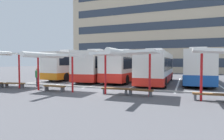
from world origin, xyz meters
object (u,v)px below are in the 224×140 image
Objects in this scene: waiting_shelter_1 at (52,56)px; waiting_passenger_0 at (37,76)px; bench_3 at (115,89)px; coach_bus_3 at (157,68)px; waiting_shelter_2 at (125,54)px; bench_4 at (140,91)px; bench_1 at (14,84)px; coach_bus_0 at (77,66)px; waiting_shelter_0 at (2,54)px; coach_bus_1 at (101,66)px; bench_2 at (54,87)px; coach_bus_4 at (197,67)px; bench_5 at (211,95)px; coach_bus_2 at (129,67)px.

waiting_shelter_1 is 4.17m from waiting_passenger_0.
bench_3 is 1.11× the size of waiting_passenger_0.
coach_bus_3 is 5.76× the size of bench_3.
bench_4 is at bearing 25.82° from waiting_shelter_2.
coach_bus_0 is at bearing 89.02° from bench_1.
waiting_passenger_0 is at bearing 39.25° from waiting_shelter_0.
coach_bus_1 is 7.16× the size of waiting_passenger_0.
coach_bus_0 is at bearing 97.20° from waiting_passenger_0.
waiting_passenger_0 is (-3.25, 1.78, 0.65)m from bench_2.
coach_bus_1 is at bearing 167.98° from coach_bus_3.
waiting_shelter_1 is at bearing -2.32° from waiting_shelter_0.
coach_bus_4 is 10.98m from bench_4.
bench_1 is (-0.17, -10.02, -1.43)m from coach_bus_0.
bench_5 is (5.04, 0.23, -2.43)m from waiting_shelter_2.
coach_bus_2 reaches higher than bench_2.
bench_1 is at bearing -131.73° from waiting_passenger_0.
bench_1 and bench_4 have the same top height.
waiting_shelter_2 is 2.46× the size of bench_5.
coach_bus_3 is (7.19, -1.53, -0.09)m from coach_bus_1.
coach_bus_3 is 11.95m from waiting_passenger_0.
bench_1 is 9.36m from bench_3.
waiting_shelter_0 is 2.66× the size of bench_5.
bench_1 is (-11.09, -8.18, -1.31)m from coach_bus_3.
waiting_shelter_1 reaches higher than bench_4.
waiting_passenger_0 is at bearing -145.46° from coach_bus_3.
coach_bus_0 is 7.31m from coach_bus_2.
bench_1 is at bearing -143.59° from coach_bus_3.
bench_5 is (16.20, 0.07, -2.62)m from waiting_shelter_0.
bench_5 is (11.40, -9.99, -1.40)m from coach_bus_1.
bench_1 is at bearing 177.16° from waiting_shelter_2.
bench_2 is 0.39× the size of waiting_shelter_2.
coach_bus_4 is 6.07× the size of bench_2.
coach_bus_3 is at bearing 34.54° from waiting_passenger_0.
bench_2 is 6.24m from waiting_shelter_2.
waiting_shelter_0 is 2.76× the size of bench_3.
bench_2 and bench_5 have the same top height.
waiting_shelter_1 is 5.75m from waiting_shelter_2.
coach_bus_4 is 15.03m from waiting_shelter_1.
coach_bus_2 reaches higher than waiting_shelter_0.
bench_3 is 1.10× the size of bench_4.
waiting_passenger_0 is at bearing 151.27° from bench_2.
waiting_shelter_0 is 2.80m from bench_1.
waiting_shelter_0 reaches higher than bench_1.
coach_bus_2 is 2.26× the size of waiting_shelter_0.
coach_bus_4 is at bearing 2.08° from coach_bus_1.
coach_bus_1 is at bearing -175.54° from coach_bus_2.
coach_bus_4 is 11.71m from bench_3.
waiting_shelter_0 is 6.02m from bench_2.
waiting_shelter_2 reaches higher than bench_4.
waiting_shelter_2 is at bearing -27.53° from bench_3.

